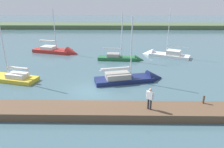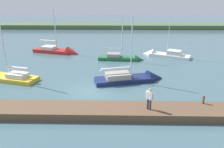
# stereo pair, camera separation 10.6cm
# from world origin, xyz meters

# --- Properties ---
(ground_plane) EXTENTS (200.00, 200.00, 0.00)m
(ground_plane) POSITION_xyz_m (0.00, 0.00, 0.00)
(ground_plane) COLOR #42606B
(far_shoreline) EXTENTS (180.00, 8.00, 2.40)m
(far_shoreline) POSITION_xyz_m (0.00, -46.03, 0.00)
(far_shoreline) COLOR #4C603D
(far_shoreline) RESTS_ON ground_plane
(dock_pier) EXTENTS (26.76, 2.28, 0.64)m
(dock_pier) POSITION_xyz_m (0.00, 4.20, 0.32)
(dock_pier) COLOR brown
(dock_pier) RESTS_ON ground_plane
(mooring_post_near) EXTENTS (0.17, 0.17, 0.67)m
(mooring_post_near) POSITION_xyz_m (-9.37, 3.41, 0.98)
(mooring_post_near) COLOR brown
(mooring_post_near) RESTS_ON dock_pier
(sailboat_behind_pier) EXTENTS (7.43, 3.66, 8.92)m
(sailboat_behind_pier) POSITION_xyz_m (10.28, -3.04, 0.11)
(sailboat_behind_pier) COLOR gold
(sailboat_behind_pier) RESTS_ON ground_plane
(sailboat_far_right) EXTENTS (7.43, 4.92, 8.33)m
(sailboat_far_right) POSITION_xyz_m (-9.63, -13.16, 0.13)
(sailboat_far_right) COLOR white
(sailboat_far_right) RESTS_ON ground_plane
(sailboat_inner_slip) EXTENTS (6.82, 1.96, 7.42)m
(sailboat_inner_slip) POSITION_xyz_m (-3.45, -10.93, 0.14)
(sailboat_inner_slip) COLOR #236638
(sailboat_inner_slip) RESTS_ON ground_plane
(sailboat_mid_channel) EXTENTS (8.27, 4.27, 8.08)m
(sailboat_mid_channel) POSITION_xyz_m (6.96, -14.88, 0.13)
(sailboat_mid_channel) COLOR #B22823
(sailboat_mid_channel) RESTS_ON ground_plane
(sailboat_far_left) EXTENTS (7.87, 3.67, 7.81)m
(sailboat_far_left) POSITION_xyz_m (-4.41, -2.82, 0.22)
(sailboat_far_left) COLOR navy
(sailboat_far_left) RESTS_ON ground_plane
(person_on_dock) EXTENTS (0.53, 0.46, 1.71)m
(person_on_dock) POSITION_xyz_m (-4.91, 4.41, 1.63)
(person_on_dock) COLOR #28282D
(person_on_dock) RESTS_ON dock_pier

